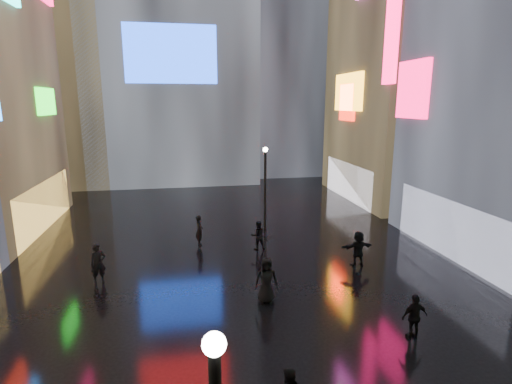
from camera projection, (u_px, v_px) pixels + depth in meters
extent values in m
plane|color=black|center=(230.00, 250.00, 21.79)|extent=(140.00, 140.00, 0.00)
cube|color=#FFC659|center=(44.00, 205.00, 25.26)|extent=(0.20, 10.00, 3.00)
cube|color=#1BF81E|center=(46.00, 102.00, 25.65)|extent=(0.25, 3.00, 1.71)
cube|color=white|center=(450.00, 229.00, 20.54)|extent=(0.20, 9.00, 3.00)
cube|color=#FF0C4D|center=(413.00, 90.00, 22.90)|extent=(0.25, 2.99, 3.26)
cube|color=#FF0C4D|center=(394.00, 0.00, 24.47)|extent=(0.25, 1.40, 10.00)
cube|color=black|center=(416.00, 22.00, 31.13)|extent=(10.00, 12.00, 28.00)
cube|color=white|center=(348.00, 181.00, 33.01)|extent=(0.20, 9.00, 3.00)
cube|color=#FFA219|center=(348.00, 92.00, 31.71)|extent=(0.25, 4.92, 2.91)
cube|color=#FF1F0C|center=(347.00, 103.00, 32.00)|extent=(0.25, 2.63, 2.87)
cube|color=#194CFF|center=(171.00, 54.00, 34.85)|extent=(8.00, 0.20, 5.00)
cube|color=black|center=(280.00, 19.00, 44.60)|extent=(12.00, 12.00, 34.00)
cube|color=black|center=(53.00, 47.00, 37.58)|extent=(10.00, 10.00, 26.00)
sphere|color=white|center=(214.00, 344.00, 4.74)|extent=(0.30, 0.30, 0.30)
cylinder|color=black|center=(265.00, 191.00, 24.82)|extent=(0.16, 0.16, 5.00)
sphere|color=white|center=(265.00, 150.00, 24.26)|extent=(0.30, 0.30, 0.30)
imported|color=black|center=(415.00, 317.00, 13.45)|extent=(0.95, 0.44, 1.60)
imported|color=black|center=(266.00, 280.00, 15.89)|extent=(0.99, 0.72, 1.88)
imported|color=black|center=(358.00, 249.00, 19.50)|extent=(1.65, 0.62, 1.75)
imported|color=black|center=(98.00, 263.00, 17.62)|extent=(0.77, 0.65, 1.81)
imported|color=black|center=(258.00, 235.00, 21.66)|extent=(0.82, 0.66, 1.60)
imported|color=black|center=(267.00, 247.00, 15.58)|extent=(1.18, 1.20, 0.95)
imported|color=black|center=(199.00, 230.00, 22.31)|extent=(0.52, 0.69, 1.74)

